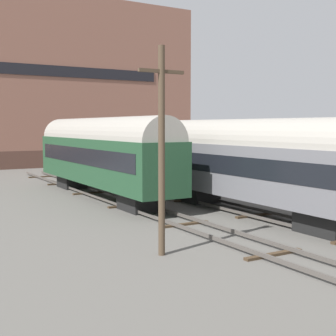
# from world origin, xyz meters

# --- Properties ---
(ground_plane) EXTENTS (200.00, 200.00, 0.00)m
(ground_plane) POSITION_xyz_m (0.00, 0.00, 0.00)
(ground_plane) COLOR #56544F
(track_left) EXTENTS (2.60, 60.00, 0.26)m
(track_left) POSITION_xyz_m (-4.42, 0.00, 0.14)
(track_left) COLOR #4C4742
(track_left) RESTS_ON ground
(track_middle) EXTENTS (2.60, 60.00, 0.26)m
(track_middle) POSITION_xyz_m (0.00, 0.00, 0.14)
(track_middle) COLOR #4C4742
(track_middle) RESTS_ON ground
(train_car_grey) EXTENTS (2.87, 15.40, 5.04)m
(train_car_grey) POSITION_xyz_m (0.00, 3.41, 2.87)
(train_car_grey) COLOR black
(train_car_grey) RESTS_ON ground
(train_car_green) EXTENTS (2.88, 17.20, 5.20)m
(train_car_green) POSITION_xyz_m (-4.42, 13.13, 2.98)
(train_car_green) COLOR black
(train_car_green) RESTS_ON ground
(utility_pole) EXTENTS (1.80, 0.24, 7.47)m
(utility_pole) POSITION_xyz_m (-7.85, -0.86, 3.90)
(utility_pole) COLOR #473828
(utility_pole) RESTS_ON ground
(warehouse_building) EXTENTS (36.80, 10.63, 19.50)m
(warehouse_building) POSITION_xyz_m (-0.64, 41.61, 9.75)
(warehouse_building) COLOR #4F342A
(warehouse_building) RESTS_ON ground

